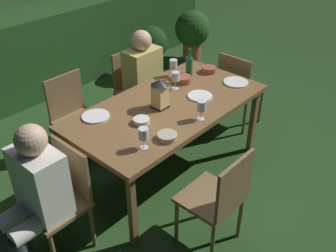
{
  "coord_description": "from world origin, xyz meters",
  "views": [
    {
      "loc": [
        -2.18,
        -1.96,
        2.43
      ],
      "look_at": [
        0.0,
        0.0,
        0.53
      ],
      "focal_mm": 41.25,
      "sensor_mm": 36.0,
      "label": 1
    }
  ],
  "objects_px": {
    "plate_c": "(236,82)",
    "bowl_salad": "(141,121)",
    "chair_side_left_a": "(219,197)",
    "plate_b": "(200,96)",
    "chair_head_near": "(62,195)",
    "potted_plant_by_hedge": "(151,48)",
    "potted_plant_corner": "(192,31)",
    "chair_side_right_a": "(74,115)",
    "bowl_bread": "(183,79)",
    "wine_glass_a": "(173,65)",
    "chair_side_right_b": "(135,86)",
    "bowl_dip": "(209,69)",
    "lantern_centerpiece": "(160,92)",
    "wine_glass_b": "(202,106)",
    "person_in_mustard": "(147,79)",
    "green_bottle_on_table": "(189,66)",
    "chair_head_far": "(238,87)",
    "bowl_olives": "(167,136)",
    "plate_a": "(96,116)",
    "dining_table": "(168,110)",
    "wine_glass_d": "(144,135)",
    "person_in_cream": "(34,194)"
  },
  "relations": [
    {
      "from": "plate_c",
      "to": "bowl_salad",
      "type": "distance_m",
      "value": 1.13
    },
    {
      "from": "bowl_dip",
      "to": "wine_glass_b",
      "type": "bearing_deg",
      "value": -147.01
    },
    {
      "from": "chair_side_right_a",
      "to": "plate_c",
      "type": "bearing_deg",
      "value": -42.75
    },
    {
      "from": "green_bottle_on_table",
      "to": "chair_head_near",
      "type": "bearing_deg",
      "value": -172.56
    },
    {
      "from": "plate_b",
      "to": "potted_plant_corner",
      "type": "distance_m",
      "value": 2.66
    },
    {
      "from": "chair_head_far",
      "to": "bowl_bread",
      "type": "xyz_separation_m",
      "value": [
        -0.73,
        0.18,
        0.3
      ]
    },
    {
      "from": "wine_glass_b",
      "to": "plate_b",
      "type": "xyz_separation_m",
      "value": [
        0.29,
        0.24,
        -0.11
      ]
    },
    {
      "from": "wine_glass_b",
      "to": "bowl_olives",
      "type": "distance_m",
      "value": 0.41
    },
    {
      "from": "bowl_olives",
      "to": "potted_plant_by_hedge",
      "type": "relative_size",
      "value": 0.21
    },
    {
      "from": "chair_head_near",
      "to": "potted_plant_by_hedge",
      "type": "xyz_separation_m",
      "value": [
        2.63,
        1.64,
        -0.08
      ]
    },
    {
      "from": "dining_table",
      "to": "wine_glass_b",
      "type": "relative_size",
      "value": 10.74
    },
    {
      "from": "wine_glass_a",
      "to": "plate_a",
      "type": "distance_m",
      "value": 1.03
    },
    {
      "from": "green_bottle_on_table",
      "to": "plate_b",
      "type": "height_order",
      "value": "green_bottle_on_table"
    },
    {
      "from": "chair_side_right_a",
      "to": "person_in_mustard",
      "type": "bearing_deg",
      "value": -13.46
    },
    {
      "from": "bowl_olives",
      "to": "chair_side_left_a",
      "type": "bearing_deg",
      "value": -91.2
    },
    {
      "from": "chair_side_left_a",
      "to": "plate_b",
      "type": "height_order",
      "value": "chair_side_left_a"
    },
    {
      "from": "wine_glass_a",
      "to": "chair_side_right_a",
      "type": "bearing_deg",
      "value": 149.8
    },
    {
      "from": "plate_a",
      "to": "potted_plant_by_hedge",
      "type": "bearing_deg",
      "value": 33.38
    },
    {
      "from": "plate_c",
      "to": "bowl_bread",
      "type": "height_order",
      "value": "bowl_bread"
    },
    {
      "from": "chair_side_right_b",
      "to": "bowl_bread",
      "type": "height_order",
      "value": "chair_side_right_b"
    },
    {
      "from": "lantern_centerpiece",
      "to": "chair_head_far",
      "type": "bearing_deg",
      "value": -0.72
    },
    {
      "from": "plate_a",
      "to": "plate_c",
      "type": "relative_size",
      "value": 0.97
    },
    {
      "from": "wine_glass_b",
      "to": "plate_c",
      "type": "height_order",
      "value": "wine_glass_b"
    },
    {
      "from": "wine_glass_a",
      "to": "plate_b",
      "type": "bearing_deg",
      "value": -110.1
    },
    {
      "from": "wine_glass_d",
      "to": "bowl_dip",
      "type": "bearing_deg",
      "value": 17.6
    },
    {
      "from": "chair_side_right_a",
      "to": "bowl_bread",
      "type": "distance_m",
      "value": 1.11
    },
    {
      "from": "bowl_salad",
      "to": "bowl_dip",
      "type": "xyz_separation_m",
      "value": [
        1.14,
        0.18,
        0.01
      ]
    },
    {
      "from": "chair_head_near",
      "to": "bowl_dip",
      "type": "xyz_separation_m",
      "value": [
        1.93,
        0.13,
        0.3
      ]
    },
    {
      "from": "wine_glass_a",
      "to": "bowl_bread",
      "type": "distance_m",
      "value": 0.19
    },
    {
      "from": "dining_table",
      "to": "person_in_mustard",
      "type": "height_order",
      "value": "person_in_mustard"
    },
    {
      "from": "chair_side_left_a",
      "to": "plate_b",
      "type": "xyz_separation_m",
      "value": [
        0.7,
        0.74,
        0.28
      ]
    },
    {
      "from": "wine_glass_b",
      "to": "chair_head_far",
      "type": "bearing_deg",
      "value": 17.51
    },
    {
      "from": "chair_head_near",
      "to": "chair_side_left_a",
      "type": "xyz_separation_m",
      "value": [
        0.75,
        -0.86,
        0.0
      ]
    },
    {
      "from": "bowl_dip",
      "to": "potted_plant_by_hedge",
      "type": "relative_size",
      "value": 0.21
    },
    {
      "from": "plate_a",
      "to": "chair_head_far",
      "type": "bearing_deg",
      "value": -10.08
    },
    {
      "from": "person_in_mustard",
      "to": "bowl_bread",
      "type": "distance_m",
      "value": 0.5
    },
    {
      "from": "chair_head_far",
      "to": "person_in_mustard",
      "type": "bearing_deg",
      "value": 138.37
    },
    {
      "from": "plate_b",
      "to": "chair_side_right_a",
      "type": "bearing_deg",
      "value": 125.59
    },
    {
      "from": "potted_plant_corner",
      "to": "wine_glass_a",
      "type": "bearing_deg",
      "value": -146.33
    },
    {
      "from": "chair_head_near",
      "to": "wine_glass_b",
      "type": "bearing_deg",
      "value": -17.42
    },
    {
      "from": "chair_side_left_a",
      "to": "potted_plant_corner",
      "type": "xyz_separation_m",
      "value": [
        2.72,
        2.44,
        -0.03
      ]
    },
    {
      "from": "bowl_bread",
      "to": "bowl_salad",
      "type": "distance_m",
      "value": 0.82
    },
    {
      "from": "lantern_centerpiece",
      "to": "dining_table",
      "type": "bearing_deg",
      "value": -10.54
    },
    {
      "from": "chair_head_far",
      "to": "person_in_mustard",
      "type": "xyz_separation_m",
      "value": [
        -0.75,
        0.66,
        0.15
      ]
    },
    {
      "from": "dining_table",
      "to": "bowl_bread",
      "type": "bearing_deg",
      "value": 23.61
    },
    {
      "from": "chair_side_right_a",
      "to": "lantern_centerpiece",
      "type": "xyz_separation_m",
      "value": [
        0.32,
        -0.84,
        0.42
      ]
    },
    {
      "from": "bowl_bread",
      "to": "potted_plant_corner",
      "type": "distance_m",
      "value": 2.38
    },
    {
      "from": "person_in_mustard",
      "to": "bowl_bread",
      "type": "xyz_separation_m",
      "value": [
        0.01,
        -0.48,
        0.15
      ]
    },
    {
      "from": "person_in_cream",
      "to": "bowl_dip",
      "type": "xyz_separation_m",
      "value": [
        2.12,
        0.13,
        0.15
      ]
    },
    {
      "from": "lantern_centerpiece",
      "to": "bowl_bread",
      "type": "height_order",
      "value": "lantern_centerpiece"
    }
  ]
}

